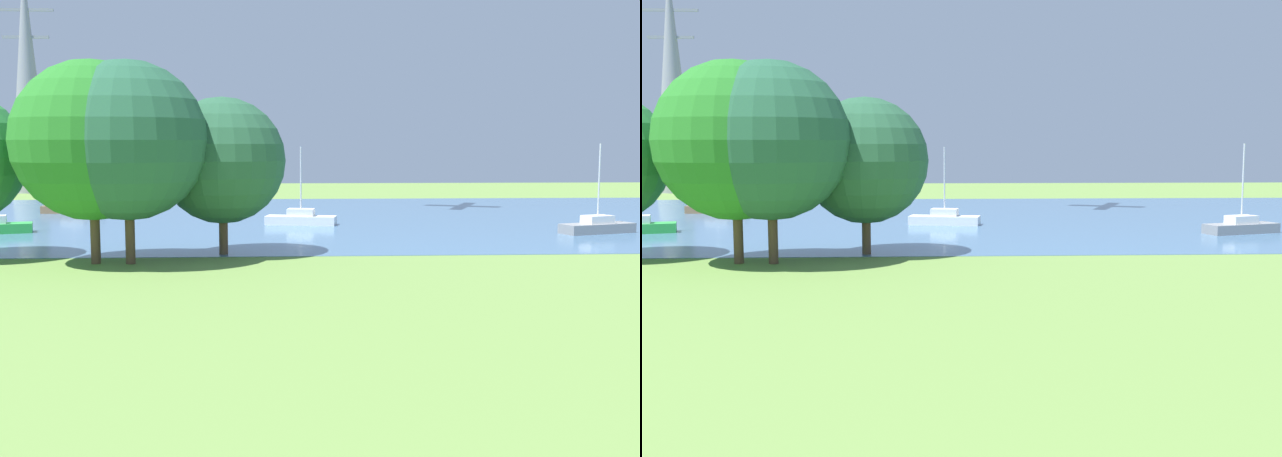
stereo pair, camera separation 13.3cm
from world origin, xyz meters
TOP-DOWN VIEW (x-y plane):
  - ground_plane at (0.00, 22.00)m, footprint 160.00×160.00m
  - water_surface at (0.00, 50.00)m, footprint 140.00×40.00m
  - sailboat_white at (-0.76, 44.93)m, footprint 5.00×2.44m
  - sailboat_brown at (-18.75, 54.88)m, footprint 4.86×1.72m
  - sailboat_gray at (17.47, 38.93)m, footprint 5.03×2.92m
  - tree_west_near at (-10.72, 28.28)m, footprint 7.31×7.31m
  - tree_east_near at (-9.12, 28.17)m, footprint 7.30×7.30m
  - tree_east_far at (-5.04, 30.93)m, footprint 6.26×6.26m
  - electricity_pylon at (-30.80, 82.69)m, footprint 6.40×4.40m

SIDE VIEW (x-z plane):
  - ground_plane at x=0.00m, z-range 0.00..0.00m
  - water_surface at x=0.00m, z-range 0.00..0.02m
  - sailboat_white at x=-0.76m, z-range -2.22..3.11m
  - sailboat_gray at x=17.47m, z-range -2.32..3.21m
  - sailboat_brown at x=-18.75m, z-range -2.66..3.57m
  - tree_east_far at x=-5.04m, z-range 0.78..8.60m
  - tree_east_near at x=-9.12m, z-range 1.00..10.32m
  - tree_west_near at x=-10.72m, z-range 1.00..10.33m
  - electricity_pylon at x=-30.80m, z-range 0.01..25.79m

